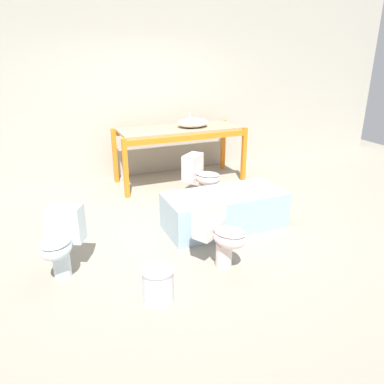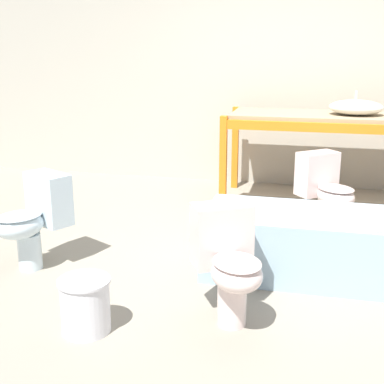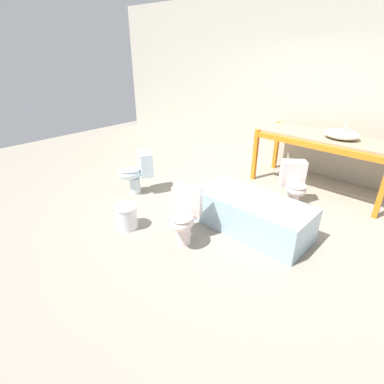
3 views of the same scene
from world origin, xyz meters
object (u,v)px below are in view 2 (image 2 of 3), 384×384
(sink_basin, at_px, (356,107))
(bucket_white, at_px, (85,304))
(toilet_far, at_px, (326,188))
(toilet_extra, at_px, (229,259))
(toilet_near, at_px, (35,216))
(bathtub_main, at_px, (312,240))

(sink_basin, bearing_deg, bucket_white, -118.25)
(toilet_far, height_order, toilet_extra, same)
(sink_basin, xyz_separation_m, toilet_extra, (-0.82, -2.68, -0.62))
(toilet_extra, distance_m, bucket_white, 0.89)
(toilet_far, relative_size, toilet_extra, 1.00)
(sink_basin, height_order, bucket_white, sink_basin)
(toilet_near, relative_size, toilet_extra, 1.00)
(sink_basin, relative_size, toilet_near, 0.76)
(toilet_near, distance_m, toilet_extra, 1.62)
(toilet_near, height_order, bucket_white, toilet_near)
(toilet_extra, bearing_deg, sink_basin, 42.83)
(sink_basin, xyz_separation_m, bucket_white, (-1.62, -3.01, -0.84))
(toilet_near, bearing_deg, toilet_far, 60.16)
(sink_basin, height_order, bathtub_main, sink_basin)
(bucket_white, bearing_deg, toilet_far, 57.06)
(bathtub_main, xyz_separation_m, toilet_near, (-2.03, -0.33, 0.13))
(sink_basin, relative_size, bathtub_main, 0.35)
(bucket_white, bearing_deg, sink_basin, 61.75)
(bathtub_main, distance_m, bucket_white, 1.70)
(toilet_far, bearing_deg, sink_basin, 34.51)
(bathtub_main, relative_size, toilet_extra, 2.20)
(bathtub_main, distance_m, toilet_near, 2.06)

